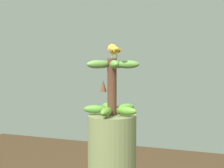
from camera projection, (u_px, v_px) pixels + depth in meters
The scene contains 2 objects.
banana_bunch at pixel (112, 87), 1.53m from camera, with size 0.29×0.30×0.30m.
perched_bird at pixel (114, 50), 1.54m from camera, with size 0.16×0.12×0.08m.
Camera 1 is at (-1.45, -0.49, 1.60)m, focal length 47.01 mm.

